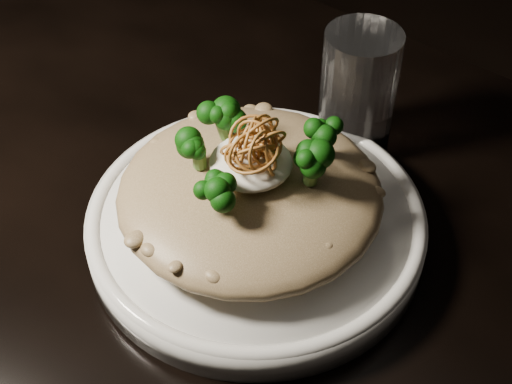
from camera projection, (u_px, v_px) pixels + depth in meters
table at (215, 311)px, 0.67m from camera, size 1.10×0.80×0.75m
plate at (256, 225)px, 0.62m from camera, size 0.29×0.29×0.03m
risotto at (250, 193)px, 0.59m from camera, size 0.22×0.22×0.05m
broccoli at (260, 148)px, 0.56m from camera, size 0.13×0.13×0.05m
cheese at (251, 163)px, 0.56m from camera, size 0.07×0.07×0.02m
shallots at (258, 138)px, 0.54m from camera, size 0.06×0.06×0.04m
drinking_glass at (358, 92)px, 0.67m from camera, size 0.09×0.09×0.13m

